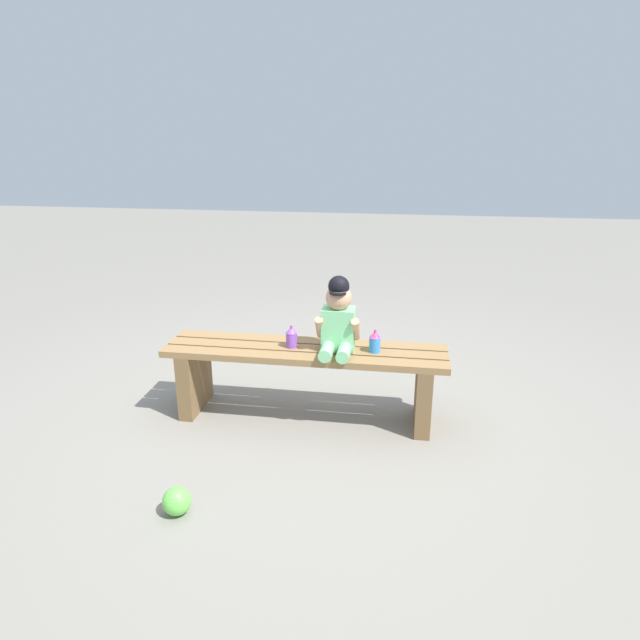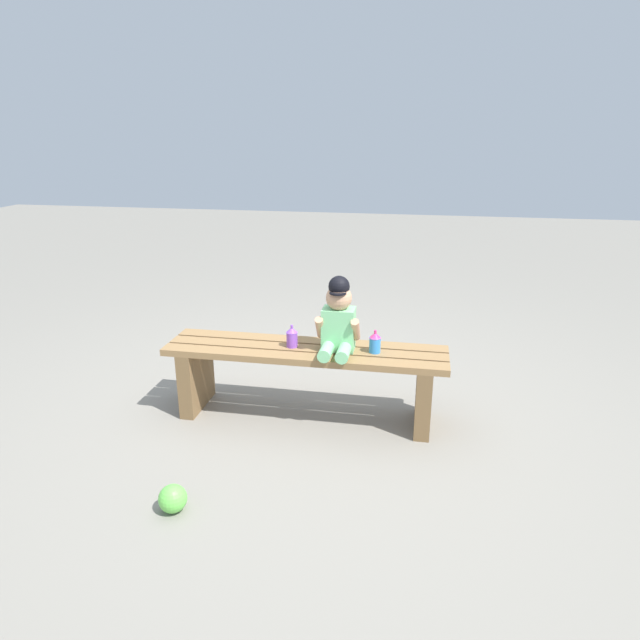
{
  "view_description": "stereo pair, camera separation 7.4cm",
  "coord_description": "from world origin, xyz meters",
  "px_view_note": "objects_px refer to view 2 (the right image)",
  "views": [
    {
      "loc": [
        0.51,
        -2.75,
        1.53
      ],
      "look_at": [
        0.09,
        -0.05,
        0.59
      ],
      "focal_mm": 31.26,
      "sensor_mm": 36.0,
      "label": 1
    },
    {
      "loc": [
        0.58,
        -2.73,
        1.53
      ],
      "look_at": [
        0.09,
        -0.05,
        0.59
      ],
      "focal_mm": 31.26,
      "sensor_mm": 36.0,
      "label": 2
    }
  ],
  "objects_px": {
    "park_bench": "(306,370)",
    "sippy_cup_right": "(375,342)",
    "child_figure": "(338,319)",
    "toy_ball": "(173,499)",
    "sippy_cup_left": "(292,336)"
  },
  "relations": [
    {
      "from": "toy_ball",
      "to": "sippy_cup_left",
      "type": "bearing_deg",
      "value": 71.51
    },
    {
      "from": "sippy_cup_right",
      "to": "park_bench",
      "type": "bearing_deg",
      "value": -179.38
    },
    {
      "from": "park_bench",
      "to": "sippy_cup_right",
      "type": "xyz_separation_m",
      "value": [
        0.37,
        0.0,
        0.19
      ]
    },
    {
      "from": "child_figure",
      "to": "sippy_cup_right",
      "type": "relative_size",
      "value": 3.26
    },
    {
      "from": "child_figure",
      "to": "toy_ball",
      "type": "relative_size",
      "value": 3.36
    },
    {
      "from": "child_figure",
      "to": "sippy_cup_left",
      "type": "relative_size",
      "value": 3.26
    },
    {
      "from": "child_figure",
      "to": "sippy_cup_right",
      "type": "xyz_separation_m",
      "value": [
        0.2,
        0.01,
        -0.12
      ]
    },
    {
      "from": "sippy_cup_right",
      "to": "toy_ball",
      "type": "xyz_separation_m",
      "value": [
        -0.75,
        -0.92,
        -0.41
      ]
    },
    {
      "from": "child_figure",
      "to": "toy_ball",
      "type": "xyz_separation_m",
      "value": [
        -0.56,
        -0.9,
        -0.53
      ]
    },
    {
      "from": "child_figure",
      "to": "sippy_cup_right",
      "type": "distance_m",
      "value": 0.23
    },
    {
      "from": "park_bench",
      "to": "sippy_cup_left",
      "type": "relative_size",
      "value": 12.28
    },
    {
      "from": "sippy_cup_left",
      "to": "sippy_cup_right",
      "type": "relative_size",
      "value": 1.0
    },
    {
      "from": "park_bench",
      "to": "child_figure",
      "type": "bearing_deg",
      "value": -3.46
    },
    {
      "from": "sippy_cup_left",
      "to": "toy_ball",
      "type": "bearing_deg",
      "value": -108.49
    },
    {
      "from": "sippy_cup_right",
      "to": "sippy_cup_left",
      "type": "bearing_deg",
      "value": 180.0
    }
  ]
}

